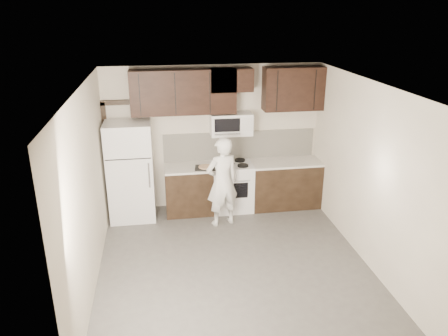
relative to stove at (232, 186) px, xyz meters
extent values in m
plane|color=#4C4A48|center=(-0.30, -1.94, -0.46)|extent=(4.50, 4.50, 0.00)
plane|color=#B8AD9C|center=(-0.30, 0.31, 0.89)|extent=(4.00, 0.00, 4.00)
plane|color=white|center=(-0.30, -1.94, 2.24)|extent=(4.50, 4.50, 0.00)
cube|color=black|center=(-0.81, 0.00, -0.03)|extent=(0.87, 0.62, 0.87)
cube|color=black|center=(1.04, 0.00, -0.03)|extent=(1.32, 0.62, 0.87)
cube|color=beige|center=(-0.81, 0.00, 0.43)|extent=(0.87, 0.64, 0.04)
cube|color=beige|center=(1.04, 0.00, 0.43)|extent=(1.32, 0.64, 0.04)
cube|color=silver|center=(0.00, 0.00, -0.02)|extent=(0.76, 0.62, 0.89)
cube|color=silver|center=(0.00, 0.00, 0.44)|extent=(0.76, 0.62, 0.02)
cube|color=black|center=(0.00, -0.30, 0.04)|extent=(0.50, 0.01, 0.30)
cylinder|color=silver|center=(0.00, -0.34, 0.24)|extent=(0.55, 0.02, 0.02)
cylinder|color=black|center=(-0.18, -0.15, 0.46)|extent=(0.20, 0.20, 0.03)
cylinder|color=black|center=(0.18, -0.15, 0.46)|extent=(0.20, 0.20, 0.03)
cylinder|color=black|center=(-0.18, 0.15, 0.46)|extent=(0.20, 0.20, 0.03)
cylinder|color=black|center=(0.18, 0.15, 0.46)|extent=(0.20, 0.20, 0.03)
cube|color=beige|center=(0.20, 0.30, 0.72)|extent=(2.90, 0.02, 0.54)
cube|color=black|center=(-0.85, 0.14, 1.80)|extent=(1.85, 0.35, 0.78)
cube|color=black|center=(1.15, 0.14, 1.80)|extent=(1.10, 0.35, 0.78)
cube|color=black|center=(0.00, 0.14, 1.99)|extent=(0.76, 0.35, 0.40)
cube|color=silver|center=(0.00, 0.12, 1.19)|extent=(0.76, 0.38, 0.40)
cube|color=black|center=(-0.10, -0.07, 1.22)|extent=(0.46, 0.01, 0.24)
cube|color=silver|center=(0.26, -0.07, 1.22)|extent=(0.18, 0.01, 0.24)
cylinder|color=silver|center=(-0.10, -0.10, 1.06)|extent=(0.46, 0.02, 0.02)
cube|color=silver|center=(-1.85, -0.05, 0.44)|extent=(0.80, 0.72, 1.80)
cube|color=black|center=(-1.85, -0.41, 0.79)|extent=(0.77, 0.01, 0.02)
cylinder|color=silver|center=(-1.52, -0.44, 0.49)|extent=(0.03, 0.03, 0.45)
cube|color=black|center=(-2.26, 0.27, 0.59)|extent=(0.08, 0.08, 2.10)
cube|color=black|center=(-2.05, 0.27, 1.62)|extent=(0.50, 0.08, 0.08)
cylinder|color=silver|center=(-0.18, -0.15, 0.51)|extent=(0.17, 0.17, 0.13)
sphere|color=black|center=(-0.18, -0.15, 0.59)|extent=(0.03, 0.03, 0.03)
cylinder|color=black|center=(-0.06, -0.18, 0.53)|extent=(0.16, 0.06, 0.02)
cube|color=black|center=(-0.51, -0.14, 0.46)|extent=(0.41, 0.33, 0.02)
cylinder|color=beige|center=(-0.51, -0.14, 0.48)|extent=(0.29, 0.29, 0.02)
imported|color=white|center=(-0.27, -0.59, 0.35)|extent=(0.67, 0.54, 1.61)
camera|label=1|loc=(-1.32, -7.51, 3.24)|focal=35.00mm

